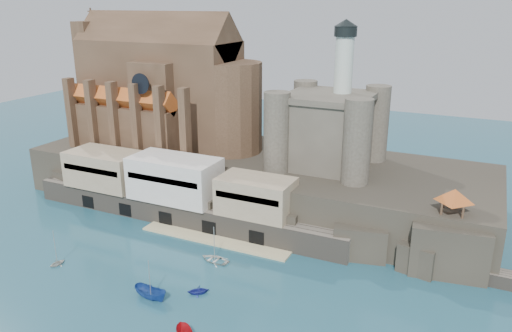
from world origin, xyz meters
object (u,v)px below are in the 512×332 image
object	(u,v)px
castle_keep	(329,126)
boat_2	(151,298)
church	(166,92)
pavilion	(454,197)

from	to	relation	value
castle_keep	boat_2	xyz separation A→B (m)	(-13.19, -43.71, -18.31)
church	castle_keep	xyz separation A→B (m)	(40.21, -0.78, -3.81)
pavilion	boat_2	xyz separation A→B (m)	(-39.12, -28.63, -12.73)
castle_keep	boat_2	bearing A→B (deg)	-106.80
castle_keep	pavilion	xyz separation A→B (m)	(25.92, -15.08, -5.59)
church	castle_keep	bearing A→B (deg)	-1.11
boat_2	church	bearing A→B (deg)	36.52
castle_keep	pavilion	world-z (taller)	castle_keep
church	castle_keep	world-z (taller)	church
church	pavilion	xyz separation A→B (m)	(66.13, -15.85, -9.40)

